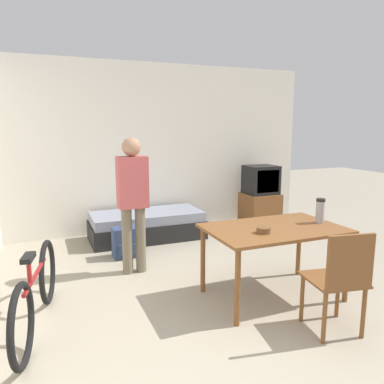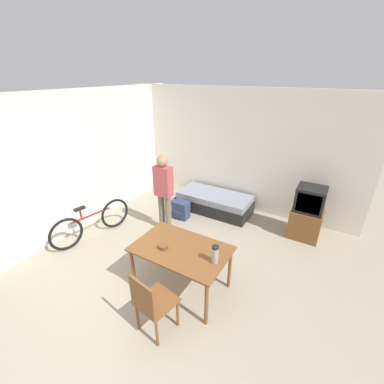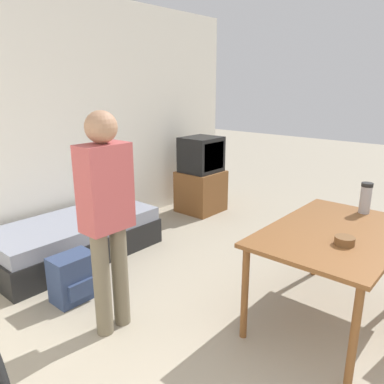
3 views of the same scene
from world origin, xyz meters
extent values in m
plane|color=#9E937F|center=(0.00, 0.00, 0.00)|extent=(20.00, 20.00, 0.00)
cube|color=silver|center=(0.00, 3.89, 1.35)|extent=(5.53, 0.06, 2.70)
cube|color=silver|center=(-2.30, 1.93, 1.35)|extent=(0.06, 4.86, 2.70)
cube|color=black|center=(-0.21, 3.39, 0.14)|extent=(1.71, 0.79, 0.28)
cube|color=gray|center=(-0.21, 3.39, 0.35)|extent=(1.66, 0.77, 0.14)
cube|color=brown|center=(1.78, 3.35, 0.29)|extent=(0.57, 0.54, 0.57)
cube|color=black|center=(1.78, 3.35, 0.81)|extent=(0.51, 0.45, 0.48)
cube|color=black|center=(1.78, 3.13, 0.81)|extent=(0.42, 0.01, 0.37)
cube|color=brown|center=(0.44, 0.98, 0.71)|extent=(1.33, 0.86, 0.03)
cylinder|color=brown|center=(-0.17, 0.61, 0.35)|extent=(0.05, 0.05, 0.70)
cylinder|color=brown|center=(1.04, 0.61, 0.35)|extent=(0.05, 0.05, 0.70)
cylinder|color=brown|center=(-0.17, 1.35, 0.35)|extent=(0.05, 0.05, 0.70)
cylinder|color=brown|center=(1.04, 1.35, 0.35)|extent=(0.05, 0.05, 0.70)
cube|color=brown|center=(0.54, 0.26, 0.45)|extent=(0.50, 0.50, 0.02)
cube|color=brown|center=(0.51, 0.06, 0.68)|extent=(0.40, 0.10, 0.44)
cylinder|color=brown|center=(0.75, 0.40, 0.22)|extent=(0.04, 0.04, 0.44)
cylinder|color=brown|center=(0.40, 0.46, 0.22)|extent=(0.04, 0.04, 0.44)
cylinder|color=brown|center=(0.69, 0.06, 0.22)|extent=(0.04, 0.04, 0.44)
cylinder|color=brown|center=(0.34, 0.11, 0.22)|extent=(0.04, 0.04, 0.44)
torus|color=black|center=(-1.67, 1.70, 0.31)|extent=(0.17, 0.62, 0.62)
torus|color=black|center=(-1.86, 0.70, 0.31)|extent=(0.17, 0.62, 0.62)
cylinder|color=maroon|center=(-1.77, 1.20, 0.48)|extent=(0.19, 0.78, 0.04)
cylinder|color=maroon|center=(-1.80, 1.02, 0.58)|extent=(0.04, 0.04, 0.20)
cube|color=black|center=(-1.80, 1.02, 0.70)|extent=(0.12, 0.21, 0.04)
cylinder|color=#6B604C|center=(-0.79, 2.13, 0.39)|extent=(0.12, 0.12, 0.79)
cylinder|color=#6B604C|center=(-0.63, 2.13, 0.39)|extent=(0.12, 0.12, 0.79)
cube|color=#B24C4C|center=(-0.71, 2.13, 1.08)|extent=(0.34, 0.20, 0.59)
sphere|color=#A87A5B|center=(-0.71, 2.13, 1.48)|extent=(0.21, 0.21, 0.21)
cylinder|color=#99999E|center=(0.97, 0.95, 0.85)|extent=(0.09, 0.09, 0.25)
cylinder|color=black|center=(0.97, 0.95, 0.97)|extent=(0.09, 0.09, 0.03)
cylinder|color=brown|center=(0.23, 0.85, 0.75)|extent=(0.13, 0.13, 0.05)
cube|color=navy|center=(-0.69, 2.69, 0.20)|extent=(0.35, 0.23, 0.40)
cube|color=navy|center=(-0.69, 2.56, 0.14)|extent=(0.24, 0.03, 0.14)
camera|label=1|loc=(-1.66, -2.03, 1.72)|focal=35.00mm
camera|label=2|loc=(2.06, -1.46, 2.97)|focal=24.00mm
camera|label=3|loc=(-2.15, 0.12, 1.74)|focal=35.00mm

